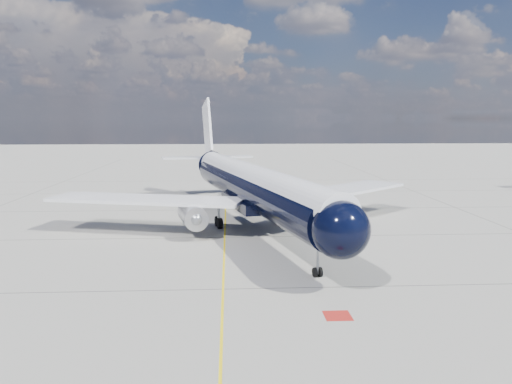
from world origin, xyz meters
TOP-DOWN VIEW (x-y plane):
  - ground at (0.00, 30.00)m, footprint 320.00×320.00m
  - taxiway_centerline at (0.00, 25.00)m, footprint 0.16×160.00m
  - red_marking at (6.80, -10.00)m, footprint 1.60×1.60m
  - main_airliner at (2.57, 15.14)m, footprint 40.26×49.77m

SIDE VIEW (x-z plane):
  - ground at x=0.00m, z-range 0.00..0.00m
  - taxiway_centerline at x=0.00m, z-range 0.00..0.01m
  - red_marking at x=6.80m, z-range 0.00..0.01m
  - main_airliner at x=2.57m, z-range -2.76..11.80m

